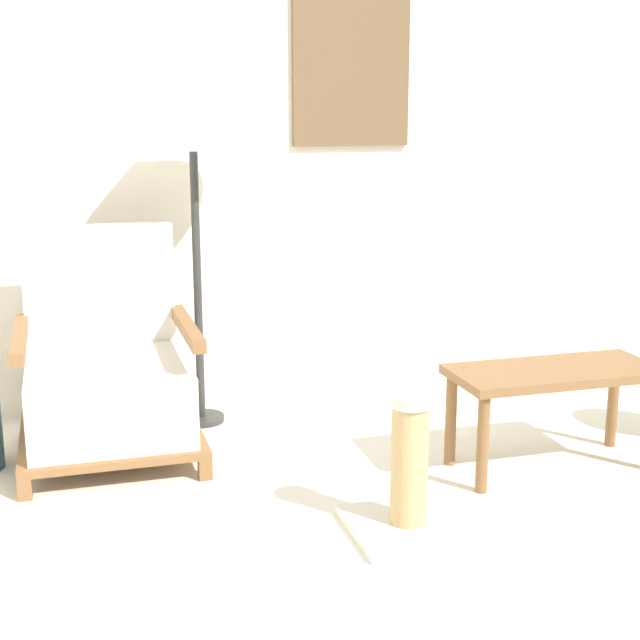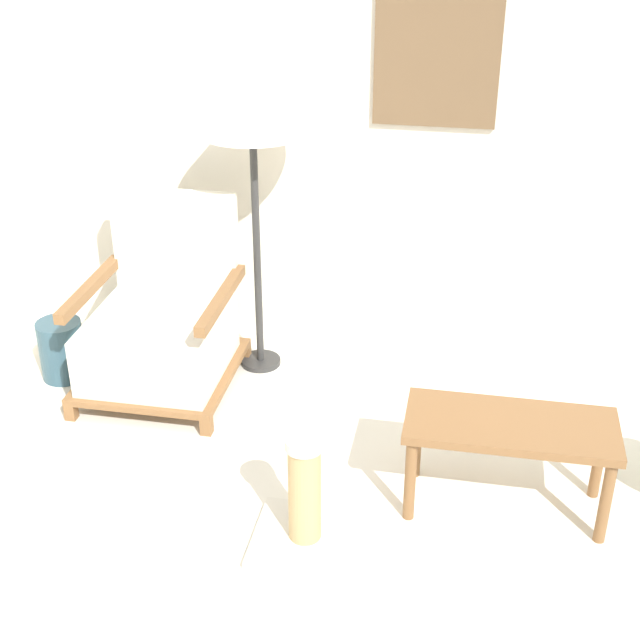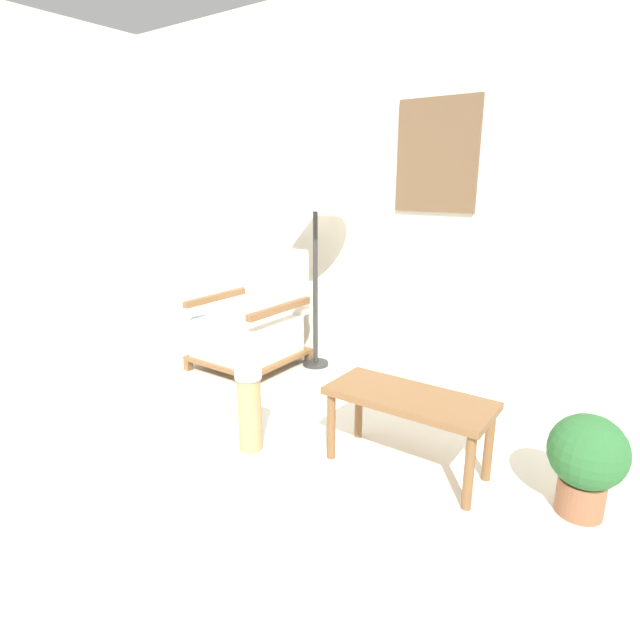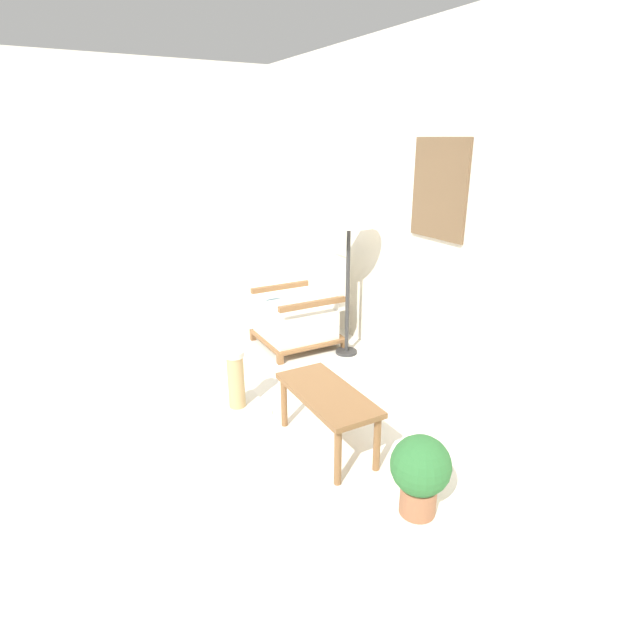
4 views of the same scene
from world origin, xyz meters
The scene contains 6 objects.
ground_plane centered at (0.00, 0.00, 0.00)m, with size 14.00×14.00×0.00m, color silver.
wall_back centered at (0.00, 2.10, 1.35)m, with size 8.00×0.09×2.70m.
armchair centered at (-1.03, 1.50, 0.30)m, with size 0.70×0.72×0.89m.
floor_lamp centered at (-0.62, 1.77, 1.30)m, with size 0.49×0.49×1.48m.
coffee_table centered at (0.59, 0.87, 0.34)m, with size 0.80×0.35×0.40m.
scratching_post centered at (-0.13, 0.52, 0.16)m, with size 0.38×0.38×0.47m.
Camera 1 is at (-1.17, -1.99, 1.34)m, focal length 50.00 mm.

